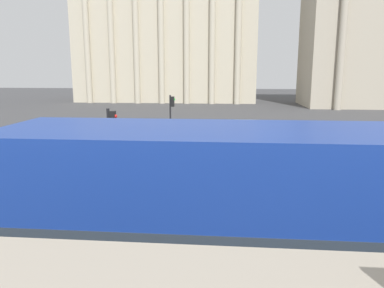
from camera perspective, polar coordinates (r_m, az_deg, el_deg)
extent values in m
cylinder|color=black|center=(9.01, -12.00, -18.96)|extent=(1.01, 0.22, 1.01)
cube|color=navy|center=(7.33, 16.77, -19.03)|extent=(10.60, 2.41, 1.71)
cube|color=#2D3842|center=(6.86, 17.29, -11.19)|extent=(10.38, 2.44, 0.45)
cube|color=navy|center=(6.58, 17.74, -3.84)|extent=(10.60, 2.41, 1.37)
cube|color=beige|center=(62.97, -3.78, 15.09)|extent=(28.19, 10.84, 18.55)
cylinder|color=beige|center=(60.06, -15.67, 13.57)|extent=(0.90, 0.90, 15.76)
cylinder|color=beige|center=(58.85, -12.15, 13.79)|extent=(0.90, 0.90, 15.76)
cylinder|color=beige|center=(57.86, -8.48, 13.96)|extent=(0.90, 0.90, 15.76)
cylinder|color=beige|center=(57.10, -4.70, 14.08)|extent=(0.90, 0.90, 15.76)
cylinder|color=beige|center=(56.58, -0.83, 14.14)|extent=(0.90, 0.90, 15.76)
cylinder|color=beige|center=(56.31, 3.09, 14.14)|extent=(0.90, 0.90, 15.76)
cylinder|color=beige|center=(56.29, 7.04, 14.07)|extent=(0.90, 0.90, 15.76)
cylinder|color=#B2A893|center=(51.20, 21.92, 14.51)|extent=(0.90, 0.90, 17.26)
cylinder|color=black|center=(15.01, -12.42, -1.44)|extent=(0.12, 0.12, 3.55)
cube|color=black|center=(14.73, -11.96, 3.58)|extent=(0.20, 0.24, 0.70)
sphere|color=red|center=(14.68, -11.58, 4.16)|extent=(0.14, 0.14, 0.14)
cylinder|color=black|center=(26.24, -3.31, 3.87)|extent=(0.12, 0.12, 3.29)
cube|color=black|center=(26.09, -2.94, 6.47)|extent=(0.20, 0.24, 0.70)
sphere|color=green|center=(26.06, -2.71, 6.80)|extent=(0.14, 0.14, 0.14)
cylinder|color=black|center=(28.83, 10.72, 1.65)|extent=(0.60, 0.18, 0.60)
cylinder|color=black|center=(27.11, 11.06, 1.03)|extent=(0.60, 0.18, 0.60)
cylinder|color=black|center=(28.69, 5.15, 1.75)|extent=(0.60, 0.18, 0.60)
cylinder|color=black|center=(26.97, 5.14, 1.15)|extent=(0.60, 0.18, 0.60)
cube|color=#B2B5BA|center=(27.82, 8.04, 1.96)|extent=(4.20, 1.75, 0.55)
cube|color=#2D3842|center=(27.73, 7.65, 3.04)|extent=(1.89, 1.61, 0.50)
cylinder|color=#282B33|center=(15.25, -3.23, -6.18)|extent=(0.14, 0.14, 0.88)
cylinder|color=#282B33|center=(15.23, -2.56, -6.20)|extent=(0.14, 0.14, 0.88)
cylinder|color=black|center=(15.02, -2.92, -3.33)|extent=(0.32, 0.32, 0.70)
sphere|color=tan|center=(14.91, -2.94, -1.59)|extent=(0.24, 0.24, 0.24)
cylinder|color=#282B33|center=(25.60, -5.62, 0.82)|extent=(0.14, 0.14, 0.79)
cylinder|color=#282B33|center=(25.57, -5.22, 0.81)|extent=(0.14, 0.14, 0.79)
cylinder|color=#606638|center=(25.46, -5.45, 2.39)|extent=(0.32, 0.32, 0.63)
sphere|color=tan|center=(25.40, -5.47, 3.33)|extent=(0.22, 0.22, 0.22)
cylinder|color=#282B33|center=(19.49, 16.34, -2.87)|extent=(0.14, 0.14, 0.81)
cylinder|color=#282B33|center=(19.53, 16.86, -2.87)|extent=(0.14, 0.14, 0.81)
cylinder|color=#B22323|center=(19.35, 16.72, -0.79)|extent=(0.32, 0.32, 0.64)
sphere|color=tan|center=(19.27, 16.80, 0.46)|extent=(0.22, 0.22, 0.22)
cylinder|color=#282B33|center=(23.27, 17.03, -0.66)|extent=(0.14, 0.14, 0.81)
cylinder|color=#282B33|center=(23.31, 17.47, -0.66)|extent=(0.14, 0.14, 0.81)
cylinder|color=yellow|center=(23.16, 17.35, 1.09)|extent=(0.32, 0.32, 0.64)
sphere|color=tan|center=(23.09, 17.42, 2.14)|extent=(0.22, 0.22, 0.22)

